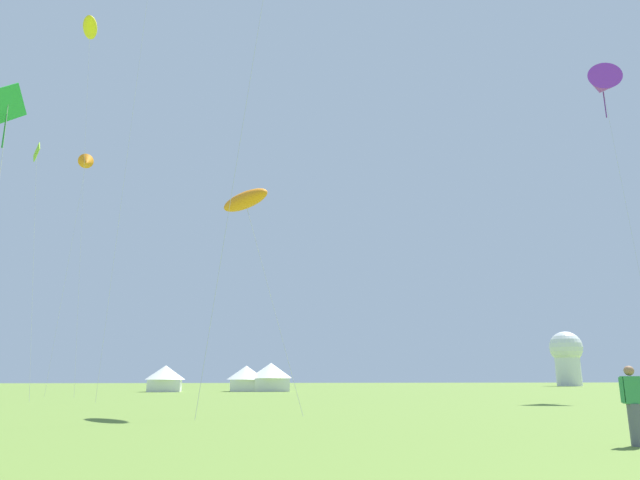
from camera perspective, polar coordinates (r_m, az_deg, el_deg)
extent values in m
ellipsoid|color=yellow|center=(60.08, -22.24, 19.28)|extent=(2.29, 3.98, 1.20)
cylinder|color=#B2B2B7|center=(52.23, -22.87, 4.18)|extent=(2.22, 1.49, 33.27)
cone|color=purple|center=(55.94, 26.65, 13.89)|extent=(3.64, 3.67, 3.13)
cylinder|color=#63238B|center=(55.12, 26.87, 12.12)|extent=(0.09, 0.09, 2.40)
cylinder|color=#B2B2B7|center=(51.63, 28.95, 0.91)|extent=(1.16, 0.72, 26.11)
cube|color=green|center=(23.04, -29.00, 12.01)|extent=(0.80, 1.47, 1.56)
cylinder|color=#207C31|center=(22.63, -29.31, 9.62)|extent=(0.05, 0.05, 1.26)
ellipsoid|color=orange|center=(26.05, -7.61, 3.99)|extent=(2.77, 3.50, 1.12)
cylinder|color=#B2B2B7|center=(24.19, -4.89, -6.10)|extent=(2.51, 1.88, 9.38)
cube|color=#99DB2D|center=(46.90, -26.74, 7.95)|extent=(0.86, 1.44, 1.62)
cylinder|color=#B2B2B7|center=(43.61, -27.02, -2.57)|extent=(2.00, 1.54, 17.68)
cylinder|color=#B2B2B7|center=(24.51, -8.26, 8.78)|extent=(2.45, 2.14, 21.64)
cylinder|color=#B2B2B7|center=(43.07, -18.75, 9.50)|extent=(1.12, 1.19, 35.96)
cone|color=orange|center=(55.89, -22.58, 7.29)|extent=(1.80, 1.99, 1.74)
cylinder|color=#B2B2B7|center=(52.84, -24.27, -2.98)|extent=(1.04, 1.12, 20.59)
cylinder|color=#565B66|center=(14.86, 29.32, -16.00)|extent=(0.28, 0.28, 0.90)
cube|color=#338C4C|center=(14.83, 28.97, -13.13)|extent=(0.41, 0.32, 0.60)
sphere|color=#9E7051|center=(14.83, 28.78, -11.51)|extent=(0.22, 0.22, 0.22)
cylinder|color=#338C4C|center=(14.68, 28.22, -13.22)|extent=(0.09, 0.09, 0.55)
cube|color=white|center=(68.25, -15.44, -14.02)|extent=(3.59, 3.59, 1.35)
cone|color=white|center=(68.25, -15.36, -12.80)|extent=(4.49, 4.49, 1.57)
cube|color=white|center=(68.12, -7.50, -14.39)|extent=(3.61, 3.61, 1.35)
cone|color=white|center=(68.12, -7.46, -13.16)|extent=(4.51, 4.51, 1.58)
cube|color=white|center=(68.33, -5.02, -14.38)|extent=(4.01, 4.01, 1.50)
cone|color=white|center=(68.33, -5.00, -13.02)|extent=(5.02, 5.02, 1.76)
cylinder|color=white|center=(126.21, 23.83, -12.00)|extent=(4.80, 4.80, 6.00)
sphere|color=white|center=(126.35, 23.62, -9.93)|extent=(6.40, 6.40, 6.40)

